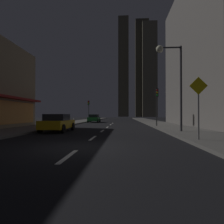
{
  "coord_description": "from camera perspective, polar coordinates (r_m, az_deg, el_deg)",
  "views": [
    {
      "loc": [
        1.87,
        -8.57,
        1.4
      ],
      "look_at": [
        0.0,
        21.96,
        1.82
      ],
      "focal_mm": 31.92,
      "sensor_mm": 36.0,
      "label": 1
    }
  ],
  "objects": [
    {
      "name": "ground_plane",
      "position": [
        40.64,
        0.87,
        -2.83
      ],
      "size": [
        78.0,
        136.0,
        0.1
      ],
      "primitive_type": "cube",
      "color": "black"
    },
    {
      "name": "sidewalk_right",
      "position": [
        40.91,
        10.72,
        -2.62
      ],
      "size": [
        4.0,
        76.0,
        0.15
      ],
      "primitive_type": "cube",
      "color": "#605E59",
      "rests_on": "ground"
    },
    {
      "name": "sidewalk_left",
      "position": [
        41.55,
        -8.83,
        -2.6
      ],
      "size": [
        4.0,
        76.0,
        0.15
      ],
      "primitive_type": "cube",
      "color": "#605E59",
      "rests_on": "ground"
    },
    {
      "name": "lane_marking_center",
      "position": [
        19.7,
        -1.96,
        -4.83
      ],
      "size": [
        0.16,
        28.2,
        0.01
      ],
      "color": "silver",
      "rests_on": "ground"
    },
    {
      "name": "skyscraper_distant_tall",
      "position": [
        142.37,
        3.29,
        12.8
      ],
      "size": [
        7.11,
        5.09,
        69.69
      ],
      "primitive_type": "cube",
      "color": "#4E4A3B",
      "rests_on": "ground"
    },
    {
      "name": "skyscraper_distant_mid",
      "position": [
        131.18,
        8.59,
        12.24
      ],
      "size": [
        8.4,
        5.23,
        61.9
      ],
      "primitive_type": "cube",
      "color": "#38352A",
      "rests_on": "ground"
    },
    {
      "name": "skyscraper_distant_short",
      "position": [
        128.63,
        10.62,
        11.7
      ],
      "size": [
        8.93,
        8.48,
        58.38
      ],
      "primitive_type": "cube",
      "color": "#615C48",
      "rests_on": "ground"
    },
    {
      "name": "car_parked_near",
      "position": [
        16.97,
        -15.32,
        -2.97
      ],
      "size": [
        1.98,
        4.24,
        1.45
      ],
      "color": "gold",
      "rests_on": "ground"
    },
    {
      "name": "car_parked_far",
      "position": [
        36.31,
        -5.16,
        -1.82
      ],
      "size": [
        1.98,
        4.24,
        1.45
      ],
      "color": "#1E722D",
      "rests_on": "ground"
    },
    {
      "name": "fire_hydrant_far_left",
      "position": [
        31.33,
        -10.87,
        -2.5
      ],
      "size": [
        0.42,
        0.3,
        0.65
      ],
      "color": "#B2B2B2",
      "rests_on": "sidewalk_left"
    },
    {
      "name": "traffic_light_near_right",
      "position": [
        22.75,
        12.7,
        3.76
      ],
      "size": [
        0.32,
        0.48,
        4.2
      ],
      "color": "#2D2D2D",
      "rests_on": "sidewalk_right"
    },
    {
      "name": "traffic_light_far_left",
      "position": [
        41.55,
        -6.72,
        1.7
      ],
      "size": [
        0.32,
        0.48,
        4.2
      ],
      "color": "#2D2D2D",
      "rests_on": "sidewalk_left"
    },
    {
      "name": "street_lamp_right",
      "position": [
        16.22,
        16.28,
        12.32
      ],
      "size": [
        1.96,
        0.56,
        6.58
      ],
      "color": "#38383D",
      "rests_on": "sidewalk_right"
    },
    {
      "name": "pedestrian_crossing_sign",
      "position": [
        10.9,
        23.52,
        2.54
      ],
      "size": [
        0.91,
        0.08,
        3.15
      ],
      "color": "slate",
      "rests_on": "sidewalk_right"
    }
  ]
}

